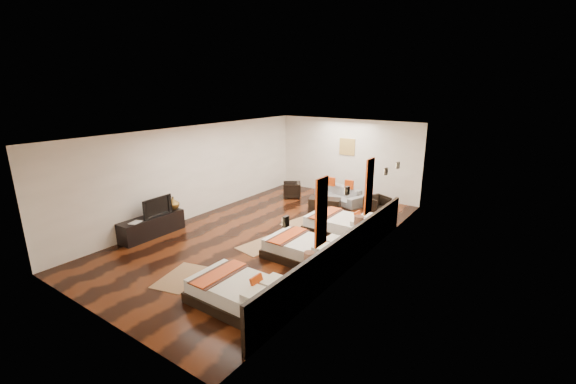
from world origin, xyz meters
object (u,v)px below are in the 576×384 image
Objects in this scene: armchair_left at (292,190)px; table_plant at (326,195)px; bed_near at (240,293)px; tv at (155,206)px; nightstand_a at (309,276)px; armchair_right at (377,205)px; nightstand_b at (358,238)px; figurine at (173,203)px; book at (132,222)px; sofa at (340,195)px; coffee_table at (325,204)px; tv_console at (152,226)px; bed_mid at (306,249)px; bed_far at (343,225)px.

table_plant is at bearing 37.62° from armchair_left.
bed_near is 2.06× the size of tv.
armchair_right is at bearing 96.77° from nightstand_a.
nightstand_b is 5.22m from figurine.
figurine is at bearing 172.24° from nightstand_a.
nightstand_a is 5.00m from book.
bed_near reaches higher than armchair_left.
tv reaches higher than table_plant.
coffee_table is at bearing -71.30° from sofa.
nightstand_b is 4.74m from armchair_left.
armchair_left is (-3.86, 2.76, -0.02)m from nightstand_b.
armchair_right is 0.65× the size of coffee_table.
nightstand_a reaches higher than armchair_right.
table_plant is (2.75, 4.46, -0.28)m from tv.
sofa is at bearing 99.79° from armchair_right.
nightstand_a is 1.26× the size of armchair_left.
nightstand_b is at bearing 18.25° from figurine.
nightstand_b reaches higher than nightstand_a.
book is at bearing 168.98° from armchair_right.
tv_console is 4.98× the size of figurine.
tv_console is 0.65m from book.
armchair_right is (-0.60, 2.78, -0.01)m from nightstand_b.
armchair_right is at bearing 49.90° from tv_console.
bed_mid is at bearing -156.02° from armchair_right.
bed_mid is 2.35× the size of nightstand_a.
bed_near is 0.97× the size of bed_far.
bed_near reaches higher than bed_mid.
armchair_left is (-3.11, 2.09, 0.03)m from bed_far.
bed_far is at bearing -57.54° from tv.
tv_console is 0.55m from tv.
book is (-0.05, -0.71, -0.25)m from tv.
table_plant reaches higher than sofa.
figurine is 4.75m from coffee_table.
table_plant is at bearing 40.03° from coffee_table.
tv is 6.63m from armchair_right.
tv is (-4.14, -1.03, 0.57)m from bed_mid.
nightstand_a is 6.36m from armchair_left.
figurine reaches higher than bed_near.
figurine reaches higher than nightstand_b.
tv is 0.63m from figurine.
figurine is at bearing -161.75° from nightstand_b.
bed_far is 2.23× the size of nightstand_b.
armchair_right is at bearing 102.25° from nightstand_b.
book is (-4.19, -3.63, 0.31)m from bed_far.
bed_far is 2.44× the size of nightstand_a.
nightstand_b is 2.84m from armchair_right.
bed_far is 5.34× the size of figurine.
coffee_table is 3.92× the size of table_plant.
tv is 3.56× the size of table_plant.
table_plant reaches higher than coffee_table.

